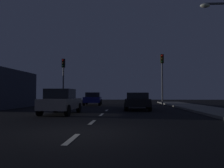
% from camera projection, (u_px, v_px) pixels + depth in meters
% --- Properties ---
extents(ground_plane, '(80.00, 80.00, 0.00)m').
position_uv_depth(ground_plane, '(103.00, 114.00, 14.45)').
color(ground_plane, black).
extents(lane_stripe_nearest, '(0.16, 1.60, 0.01)m').
position_uv_depth(lane_stripe_nearest, '(72.00, 139.00, 6.27)').
color(lane_stripe_nearest, silver).
rests_on(lane_stripe_nearest, ground_plane).
extents(lane_stripe_second, '(0.16, 1.60, 0.01)m').
position_uv_depth(lane_stripe_second, '(92.00, 122.00, 10.06)').
color(lane_stripe_second, silver).
rests_on(lane_stripe_second, ground_plane).
extents(lane_stripe_third, '(0.16, 1.60, 0.01)m').
position_uv_depth(lane_stripe_third, '(101.00, 115.00, 13.85)').
color(lane_stripe_third, silver).
rests_on(lane_stripe_third, ground_plane).
extents(lane_stripe_fourth, '(0.16, 1.60, 0.01)m').
position_uv_depth(lane_stripe_fourth, '(107.00, 110.00, 17.64)').
color(lane_stripe_fourth, silver).
rests_on(lane_stripe_fourth, ground_plane).
extents(traffic_signal_left, '(0.32, 0.38, 4.90)m').
position_uv_depth(traffic_signal_left, '(63.00, 73.00, 24.11)').
color(traffic_signal_left, '#4C4C51').
rests_on(traffic_signal_left, ground_plane).
extents(traffic_signal_right, '(0.32, 0.38, 5.27)m').
position_uv_depth(traffic_signal_right, '(162.00, 70.00, 23.51)').
color(traffic_signal_right, '#4C4C51').
rests_on(traffic_signal_right, ground_plane).
extents(car_stopped_ahead, '(2.04, 4.41, 1.34)m').
position_uv_depth(car_stopped_ahead, '(137.00, 101.00, 18.19)').
color(car_stopped_ahead, black).
rests_on(car_stopped_ahead, ground_plane).
extents(car_adjacent_lane, '(1.89, 3.89, 1.54)m').
position_uv_depth(car_adjacent_lane, '(61.00, 102.00, 14.21)').
color(car_adjacent_lane, gray).
rests_on(car_adjacent_lane, ground_plane).
extents(car_oncoming_far, '(2.12, 4.22, 1.43)m').
position_uv_depth(car_oncoming_far, '(93.00, 99.00, 26.40)').
color(car_oncoming_far, navy).
rests_on(car_oncoming_far, ground_plane).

